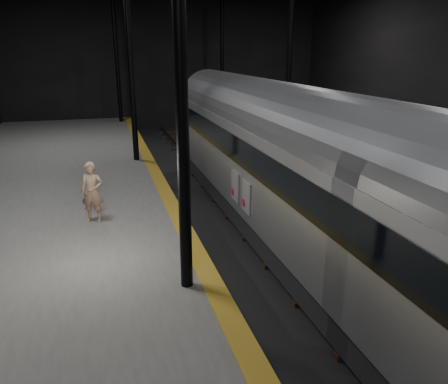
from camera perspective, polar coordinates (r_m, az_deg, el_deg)
name	(u,v)px	position (r m, az deg, el deg)	size (l,w,h in m)	color
ground	(276,236)	(14.78, 6.76, -5.74)	(44.00, 44.00, 0.00)	black
platform_left	(33,250)	(13.73, -23.69, -6.89)	(9.00, 43.80, 1.00)	#535350
tactile_strip	(179,218)	(13.54, -5.92, -3.40)	(0.50, 43.80, 0.01)	#90661A
track	(276,234)	(14.76, 6.77, -5.50)	(2.40, 43.00, 0.24)	#3F3328
train	(278,156)	(13.95, 7.09, 4.70)	(2.76, 18.40, 4.92)	gray
woman	(92,192)	(13.56, -16.84, 0.00)	(0.67, 0.44, 1.83)	tan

